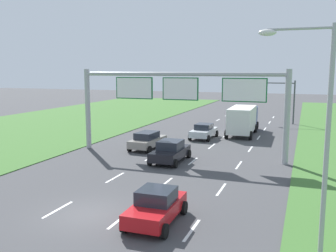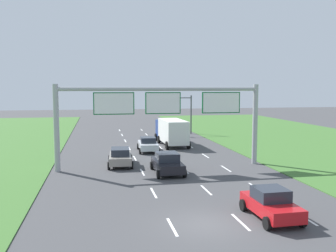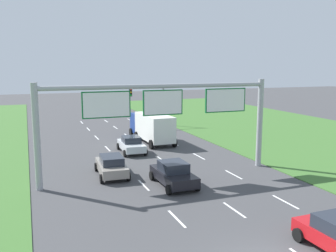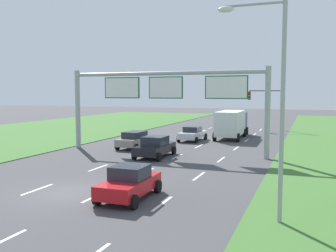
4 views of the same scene
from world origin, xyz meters
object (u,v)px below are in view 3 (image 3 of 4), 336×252
(box_truck, at_px, (151,126))
(traffic_light_mast, at_px, (150,97))
(car_lead_silver, at_px, (173,174))
(car_far_ahead, at_px, (131,144))
(sign_gantry, at_px, (163,109))
(car_near_red, at_px, (112,165))

(box_truck, height_order, traffic_light_mast, traffic_light_mast)
(car_lead_silver, xyz_separation_m, car_far_ahead, (-0.13, 10.37, -0.05))
(box_truck, bearing_deg, sign_gantry, -105.70)
(car_lead_silver, height_order, sign_gantry, sign_gantry)
(car_near_red, bearing_deg, sign_gantry, -19.06)
(box_truck, bearing_deg, car_lead_silver, -103.76)
(car_near_red, bearing_deg, box_truck, 61.72)
(car_near_red, relative_size, sign_gantry, 0.25)
(car_far_ahead, relative_size, box_truck, 0.51)
(car_near_red, height_order, box_truck, box_truck)
(car_lead_silver, bearing_deg, car_far_ahead, 90.29)
(car_near_red, bearing_deg, traffic_light_mast, 68.24)
(box_truck, relative_size, sign_gantry, 0.48)
(car_near_red, xyz_separation_m, car_far_ahead, (3.33, 6.73, -0.03))
(car_far_ahead, bearing_deg, car_near_red, -113.96)
(car_lead_silver, bearing_deg, car_near_red, 133.16)
(sign_gantry, distance_m, traffic_light_mast, 22.79)
(car_far_ahead, height_order, sign_gantry, sign_gantry)
(car_lead_silver, distance_m, car_far_ahead, 10.37)
(car_lead_silver, bearing_deg, sign_gantry, 88.38)
(car_near_red, relative_size, car_far_ahead, 1.03)
(car_far_ahead, bearing_deg, traffic_light_mast, 67.89)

